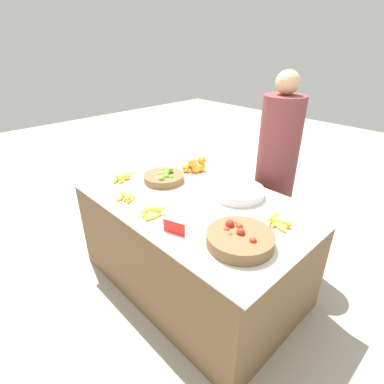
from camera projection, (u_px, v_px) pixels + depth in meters
The scene contains 12 objects.
ground_plane at pixel (192, 280), 2.50m from camera, with size 12.00×12.00×0.00m, color #ADA599.
market_table at pixel (192, 242), 2.32m from camera, with size 1.74×1.04×0.78m.
lime_bowl at pixel (164, 177), 2.38m from camera, with size 0.32×0.32×0.10m.
tomato_basket at pixel (240, 239), 1.64m from camera, with size 0.38×0.38×0.11m.
orange_pile at pixel (195, 166), 2.55m from camera, with size 0.15×0.20×0.13m.
metal_bowl at pixel (238, 192), 2.16m from camera, with size 0.37×0.37×0.06m.
price_sign at pixel (174, 228), 1.73m from camera, with size 0.14×0.05×0.08m.
banana_bunch_front_right at pixel (122, 178), 2.40m from camera, with size 0.16×0.21×0.06m.
banana_bunch_middle_left at pixel (278, 222), 1.82m from camera, with size 0.16×0.14×0.06m.
banana_bunch_middle_right at pixel (126, 196), 2.11m from camera, with size 0.16×0.17×0.06m.
banana_bunch_front_center at pixel (152, 212), 1.91m from camera, with size 0.12×0.18×0.06m.
vendor_person at pixel (274, 179), 2.52m from camera, with size 0.32×0.32×1.60m.
Camera 1 is at (1.36, -1.30, 1.80)m, focal length 28.00 mm.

